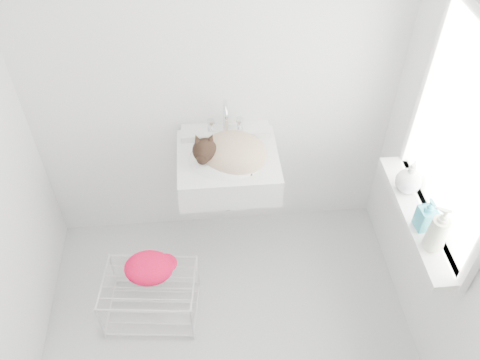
{
  "coord_description": "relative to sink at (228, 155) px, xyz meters",
  "views": [
    {
      "loc": [
        -0.07,
        -1.45,
        2.83
      ],
      "look_at": [
        0.11,
        0.5,
        0.88
      ],
      "focal_mm": 38.09,
      "sensor_mm": 36.0,
      "label": 1
    }
  ],
  "objects": [
    {
      "name": "floor",
      "position": [
        -0.06,
        -0.74,
        -0.85
      ],
      "size": [
        2.2,
        2.0,
        0.02
      ],
      "primitive_type": "cube",
      "color": "#B0B0B0",
      "rests_on": "ground"
    },
    {
      "name": "back_wall",
      "position": [
        -0.06,
        0.26,
        0.4
      ],
      "size": [
        2.2,
        0.02,
        2.5
      ],
      "primitive_type": "cube",
      "color": "white",
      "rests_on": "ground"
    },
    {
      "name": "right_wall",
      "position": [
        1.04,
        -0.74,
        0.4
      ],
      "size": [
        0.02,
        2.0,
        2.5
      ],
      "primitive_type": "cube",
      "color": "white",
      "rests_on": "ground"
    },
    {
      "name": "window_glass",
      "position": [
        1.03,
        -0.54,
        0.5
      ],
      "size": [
        0.01,
        0.8,
        1.0
      ],
      "primitive_type": "cube",
      "color": "white",
      "rests_on": "right_wall"
    },
    {
      "name": "window_frame",
      "position": [
        1.01,
        -0.54,
        0.5
      ],
      "size": [
        0.04,
        0.9,
        1.1
      ],
      "primitive_type": "cube",
      "color": "white",
      "rests_on": "right_wall"
    },
    {
      "name": "windowsill",
      "position": [
        0.95,
        -0.54,
        -0.02
      ],
      "size": [
        0.16,
        0.88,
        0.04
      ],
      "primitive_type": "cube",
      "color": "white",
      "rests_on": "right_wall"
    },
    {
      "name": "sink",
      "position": [
        0.0,
        0.0,
        0.0
      ],
      "size": [
        0.59,
        0.51,
        0.24
      ],
      "primitive_type": "cube",
      "color": "white",
      "rests_on": "back_wall"
    },
    {
      "name": "faucet",
      "position": [
        -0.0,
        0.18,
        0.14
      ],
      "size": [
        0.21,
        0.15,
        0.21
      ],
      "primitive_type": null,
      "color": "silver",
      "rests_on": "sink"
    },
    {
      "name": "cat",
      "position": [
        0.01,
        -0.02,
        0.04
      ],
      "size": [
        0.46,
        0.4,
        0.26
      ],
      "rotation": [
        0.0,
        0.0,
        -0.21
      ],
      "color": "tan",
      "rests_on": "sink"
    },
    {
      "name": "wire_rack",
      "position": [
        -0.51,
        -0.47,
        -0.7
      ],
      "size": [
        0.57,
        0.43,
        0.32
      ],
      "primitive_type": "cube",
      "rotation": [
        0.0,
        0.0,
        -0.11
      ],
      "color": "silver",
      "rests_on": "floor"
    },
    {
      "name": "towel",
      "position": [
        -0.5,
        -0.42,
        -0.5
      ],
      "size": [
        0.32,
        0.24,
        0.12
      ],
      "primitive_type": "ellipsoid",
      "rotation": [
        0.0,
        0.0,
        -0.13
      ],
      "color": "#C70C03",
      "rests_on": "wire_rack"
    },
    {
      "name": "bottle_a",
      "position": [
        0.94,
        -0.75,
        0.0
      ],
      "size": [
        0.12,
        0.12,
        0.23
      ],
      "primitive_type": "imported",
      "rotation": [
        0.0,
        0.0,
        4.19
      ],
      "color": "silver",
      "rests_on": "windowsill"
    },
    {
      "name": "bottle_b",
      "position": [
        0.94,
        -0.62,
        0.0
      ],
      "size": [
        0.09,
        0.1,
        0.19
      ],
      "primitive_type": "imported",
      "rotation": [
        0.0,
        0.0,
        0.12
      ],
      "color": "teal",
      "rests_on": "windowsill"
    },
    {
      "name": "bottle_c",
      "position": [
        0.94,
        -0.36,
        0.0
      ],
      "size": [
        0.2,
        0.2,
        0.18
      ],
      "primitive_type": "imported",
      "rotation": [
        0.0,
        0.0,
        2.51
      ],
      "color": "white",
      "rests_on": "windowsill"
    }
  ]
}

